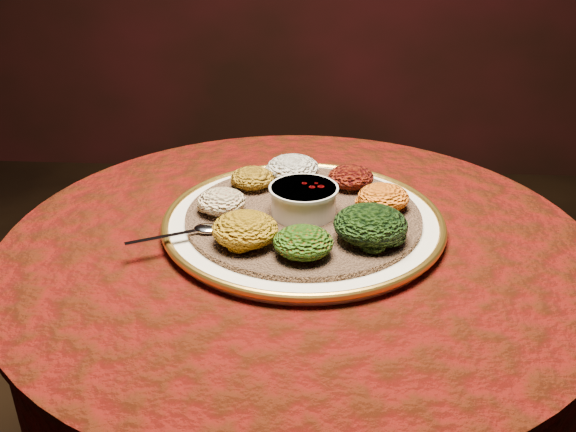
{
  "coord_description": "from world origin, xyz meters",
  "views": [
    {
      "loc": [
        0.04,
        -0.91,
        1.25
      ],
      "look_at": [
        -0.02,
        0.02,
        0.76
      ],
      "focal_mm": 40.0,
      "sensor_mm": 36.0,
      "label": 1
    }
  ],
  "objects": [
    {
      "name": "table",
      "position": [
        0.0,
        0.0,
        0.55
      ],
      "size": [
        0.96,
        0.96,
        0.73
      ],
      "color": "black",
      "rests_on": "ground"
    },
    {
      "name": "injera",
      "position": [
        0.01,
        0.03,
        0.76
      ],
      "size": [
        0.43,
        0.43,
        0.01
      ],
      "primitive_type": "cylinder",
      "rotation": [
        0.0,
        0.0,
        -0.1
      ],
      "color": "#896044",
      "rests_on": "platter"
    },
    {
      "name": "portion_gomen",
      "position": [
        0.11,
        -0.05,
        0.79
      ],
      "size": [
        0.11,
        0.11,
        0.05
      ],
      "primitive_type": "ellipsoid",
      "color": "black",
      "rests_on": "injera"
    },
    {
      "name": "portion_kik",
      "position": [
        -0.08,
        -0.07,
        0.79
      ],
      "size": [
        0.1,
        0.1,
        0.05
      ],
      "primitive_type": "ellipsoid",
      "color": "#9E6C0D",
      "rests_on": "injera"
    },
    {
      "name": "portion_shiro",
      "position": [
        -0.09,
        0.13,
        0.78
      ],
      "size": [
        0.08,
        0.07,
        0.04
      ],
      "primitive_type": "ellipsoid",
      "color": "#A27113",
      "rests_on": "injera"
    },
    {
      "name": "spoon",
      "position": [
        -0.15,
        -0.04,
        0.77
      ],
      "size": [
        0.14,
        0.08,
        0.01
      ],
      "rotation": [
        0.0,
        0.0,
        -2.68
      ],
      "color": "silver",
      "rests_on": "injera"
    },
    {
      "name": "portion_tikil",
      "position": [
        0.14,
        0.06,
        0.78
      ],
      "size": [
        0.09,
        0.08,
        0.04
      ],
      "primitive_type": "ellipsoid",
      "color": "#C27E10",
      "rests_on": "injera"
    },
    {
      "name": "portion_ayib",
      "position": [
        -0.02,
        0.17,
        0.79
      ],
      "size": [
        0.1,
        0.09,
        0.05
      ],
      "primitive_type": "ellipsoid",
      "color": "white",
      "rests_on": "injera"
    },
    {
      "name": "portion_kitfo",
      "position": [
        0.09,
        0.14,
        0.78
      ],
      "size": [
        0.08,
        0.08,
        0.04
      ],
      "primitive_type": "ellipsoid",
      "color": "black",
      "rests_on": "injera"
    },
    {
      "name": "portion_timatim",
      "position": [
        -0.13,
        0.03,
        0.78
      ],
      "size": [
        0.08,
        0.08,
        0.04
      ],
      "primitive_type": "ellipsoid",
      "color": "maroon",
      "rests_on": "injera"
    },
    {
      "name": "portion_mixveg",
      "position": [
        0.01,
        -0.1,
        0.78
      ],
      "size": [
        0.09,
        0.08,
        0.04
      ],
      "primitive_type": "ellipsoid",
      "color": "#9B320A",
      "rests_on": "injera"
    },
    {
      "name": "stew_bowl",
      "position": [
        0.01,
        0.03,
        0.79
      ],
      "size": [
        0.11,
        0.11,
        0.05
      ],
      "color": "silver",
      "rests_on": "injera"
    },
    {
      "name": "platter",
      "position": [
        0.01,
        0.03,
        0.75
      ],
      "size": [
        0.54,
        0.54,
        0.02
      ],
      "rotation": [
        0.0,
        0.0,
        0.24
      ],
      "color": "white",
      "rests_on": "table"
    }
  ]
}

